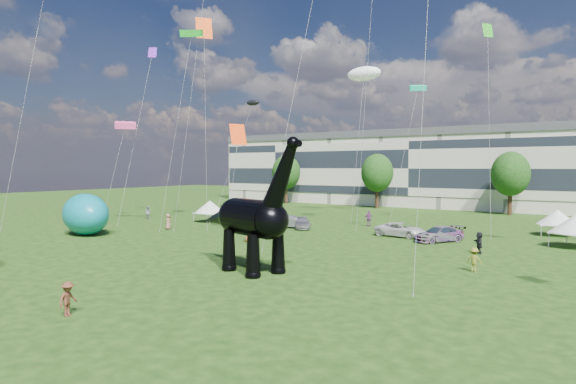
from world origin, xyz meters
The scene contains 15 objects.
ground centered at (0.00, 0.00, 0.00)m, with size 220.00×220.00×0.00m, color #16330C.
terrace_row centered at (-8.00, 62.00, 6.00)m, with size 78.00×11.00×12.00m, color beige.
tree_far_left centered at (-30.00, 53.00, 6.29)m, with size 5.20×5.20×9.44m.
tree_mid_left centered at (-12.00, 53.00, 6.29)m, with size 5.20×5.20×9.44m.
tree_mid_right centered at (8.00, 53.00, 6.29)m, with size 5.20×5.20×9.44m.
dinosaur_sculpture centered at (0.41, 4.36, 3.34)m, with size 10.77×4.54×8.84m.
car_silver centered at (-8.18, 24.31, 0.68)m, with size 1.61×4.00×1.36m, color #ACABB0.
car_grey centered at (-9.44, 24.11, 0.67)m, with size 1.41×4.05×1.34m, color gray.
car_white centered at (3.03, 24.46, 0.68)m, with size 2.27×4.93×1.37m, color silver.
car_dark centered at (7.07, 23.34, 0.70)m, with size 1.95×4.79×1.39m, color #595960.
gazebo_far centered at (15.50, 33.77, 1.82)m, with size 4.07×4.07×2.59m.
gazebo_left centered at (-20.95, 23.24, 1.86)m, with size 3.97×3.97×2.65m.
inflatable_teal centered at (-23.44, 8.11, 2.06)m, with size 6.59×4.12×4.12m, color #0C8093.
visitors centered at (-2.65, 16.61, 0.84)m, with size 54.05×40.65×1.82m.
kites centered at (-4.15, 34.59, 18.26)m, with size 61.48×42.70×28.16m.
Camera 1 is at (20.02, -19.94, 6.77)m, focal length 30.00 mm.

